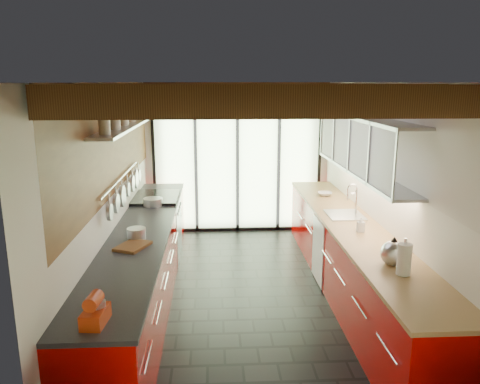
{
  "coord_description": "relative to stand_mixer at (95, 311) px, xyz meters",
  "views": [
    {
      "loc": [
        -0.41,
        -5.34,
        2.6
      ],
      "look_at": [
        -0.09,
        0.4,
        1.25
      ],
      "focal_mm": 35.0,
      "sensor_mm": 36.0,
      "label": 1
    }
  ],
  "objects": [
    {
      "name": "ground",
      "position": [
        1.27,
        2.24,
        -1.01
      ],
      "size": [
        5.5,
        5.5,
        0.0
      ],
      "primitive_type": "plane",
      "color": "black",
      "rests_on": "ground"
    },
    {
      "name": "room_shell",
      "position": [
        1.27,
        2.24,
        0.64
      ],
      "size": [
        5.5,
        5.5,
        5.5
      ],
      "color": "silver",
      "rests_on": "ground"
    },
    {
      "name": "ceiling_beams",
      "position": [
        1.27,
        2.62,
        1.45
      ],
      "size": [
        3.14,
        5.06,
        4.9
      ],
      "color": "#593316",
      "rests_on": "ground"
    },
    {
      "name": "glass_door",
      "position": [
        1.27,
        4.94,
        0.65
      ],
      "size": [
        2.95,
        0.1,
        2.9
      ],
      "color": "#C6EAAD",
      "rests_on": "ground"
    },
    {
      "name": "left_counter",
      "position": [
        -0.01,
        2.24,
        -0.55
      ],
      "size": [
        0.68,
        5.0,
        0.92
      ],
      "color": "#B50300",
      "rests_on": "ground"
    },
    {
      "name": "range_stove",
      "position": [
        -0.01,
        3.69,
        -0.54
      ],
      "size": [
        0.66,
        0.9,
        0.97
      ],
      "color": "silver",
      "rests_on": "ground"
    },
    {
      "name": "right_counter",
      "position": [
        2.54,
        2.24,
        -0.55
      ],
      "size": [
        0.68,
        5.0,
        0.92
      ],
      "color": "#B50300",
      "rests_on": "ground"
    },
    {
      "name": "sink_assembly",
      "position": [
        2.56,
        2.64,
        -0.05
      ],
      "size": [
        0.45,
        0.52,
        0.43
      ],
      "color": "silver",
      "rests_on": "right_counter"
    },
    {
      "name": "upper_cabinets_right",
      "position": [
        2.7,
        2.54,
        0.84
      ],
      "size": [
        0.34,
        3.0,
        3.0
      ],
      "color": "silver",
      "rests_on": "ground"
    },
    {
      "name": "left_wall_fixtures",
      "position": [
        -0.2,
        2.54,
        0.77
      ],
      "size": [
        0.28,
        2.6,
        0.96
      ],
      "color": "silver",
      "rests_on": "ground"
    },
    {
      "name": "stand_mixer",
      "position": [
        0.0,
        0.0,
        0.0
      ],
      "size": [
        0.18,
        0.28,
        0.24
      ],
      "color": "red",
      "rests_on": "left_counter"
    },
    {
      "name": "pot_large",
      "position": [
        -0.0,
        1.84,
        -0.03
      ],
      "size": [
        0.26,
        0.26,
        0.13
      ],
      "primitive_type": "cylinder",
      "rotation": [
        0.0,
        0.0,
        -0.39
      ],
      "color": "silver",
      "rests_on": "left_counter"
    },
    {
      "name": "pot_small",
      "position": [
        -0.0,
        3.29,
        -0.04
      ],
      "size": [
        0.29,
        0.29,
        0.1
      ],
      "primitive_type": "cylinder",
      "rotation": [
        0.0,
        0.0,
        -0.05
      ],
      "color": "silver",
      "rests_on": "left_counter"
    },
    {
      "name": "cutting_board",
      "position": [
        -0.0,
        1.58,
        -0.08
      ],
      "size": [
        0.39,
        0.44,
        0.03
      ],
      "primitive_type": "cube",
      "rotation": [
        0.0,
        0.0,
        -0.41
      ],
      "color": "brown",
      "rests_on": "left_counter"
    },
    {
      "name": "kettle",
      "position": [
        2.54,
        0.97,
        0.03
      ],
      "size": [
        0.26,
        0.31,
        0.29
      ],
      "color": "silver",
      "rests_on": "right_counter"
    },
    {
      "name": "paper_towel",
      "position": [
        2.54,
        0.72,
        0.05
      ],
      "size": [
        0.13,
        0.13,
        0.34
      ],
      "color": "white",
      "rests_on": "right_counter"
    },
    {
      "name": "soap_bottle",
      "position": [
        2.54,
        1.96,
        -0.01
      ],
      "size": [
        0.09,
        0.09,
        0.18
      ],
      "primitive_type": "imported",
      "rotation": [
        0.0,
        0.0,
        -0.08
      ],
      "color": "silver",
      "rests_on": "right_counter"
    },
    {
      "name": "bowl",
      "position": [
        2.54,
        3.73,
        -0.07
      ],
      "size": [
        0.24,
        0.24,
        0.05
      ],
      "primitive_type": "imported",
      "rotation": [
        0.0,
        0.0,
        -0.13
      ],
      "color": "silver",
      "rests_on": "right_counter"
    }
  ]
}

